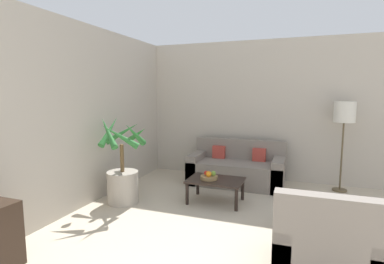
% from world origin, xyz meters
% --- Properties ---
extents(wall_back, '(8.64, 0.06, 2.70)m').
position_xyz_m(wall_back, '(0.00, 6.47, 1.35)').
color(wall_back, '#BCB2A3').
rests_on(wall_back, ground_plane).
extents(wall_left, '(0.06, 8.04, 2.70)m').
position_xyz_m(wall_left, '(-3.55, 3.22, 1.35)').
color(wall_left, '#BCB2A3').
rests_on(wall_left, ground_plane).
extents(potted_palm, '(0.79, 0.80, 1.35)m').
position_xyz_m(potted_palm, '(-3.07, 4.35, 0.45)').
color(potted_palm, '#ADA393').
rests_on(potted_palm, ground_plane).
extents(sofa_loveseat, '(1.72, 0.81, 0.80)m').
position_xyz_m(sofa_loveseat, '(-1.62, 5.91, 0.28)').
color(sofa_loveseat, gray).
rests_on(sofa_loveseat, ground_plane).
extents(floor_lamp, '(0.35, 0.35, 1.55)m').
position_xyz_m(floor_lamp, '(0.16, 6.13, 1.31)').
color(floor_lamp, brown).
rests_on(floor_lamp, ground_plane).
extents(coffee_table, '(0.85, 0.58, 0.36)m').
position_xyz_m(coffee_table, '(-1.73, 4.86, 0.32)').
color(coffee_table, black).
rests_on(coffee_table, ground_plane).
extents(fruit_bowl, '(0.27, 0.27, 0.05)m').
position_xyz_m(fruit_bowl, '(-1.82, 4.83, 0.39)').
color(fruit_bowl, '#997A4C').
rests_on(fruit_bowl, coffee_table).
extents(apple_red, '(0.07, 0.07, 0.07)m').
position_xyz_m(apple_red, '(-1.87, 4.84, 0.45)').
color(apple_red, red).
rests_on(apple_red, fruit_bowl).
extents(apple_green, '(0.08, 0.08, 0.08)m').
position_xyz_m(apple_green, '(-1.76, 4.85, 0.46)').
color(apple_green, olive).
rests_on(apple_green, fruit_bowl).
extents(orange_fruit, '(0.09, 0.09, 0.09)m').
position_xyz_m(orange_fruit, '(-1.81, 4.77, 0.46)').
color(orange_fruit, orange).
rests_on(orange_fruit, fruit_bowl).
extents(armchair, '(0.90, 0.77, 0.86)m').
position_xyz_m(armchair, '(-0.26, 3.35, 0.28)').
color(armchair, gray).
rests_on(armchair, ground_plane).
extents(ottoman, '(0.68, 0.51, 0.40)m').
position_xyz_m(ottoman, '(-0.27, 4.22, 0.20)').
color(ottoman, gray).
rests_on(ottoman, ground_plane).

